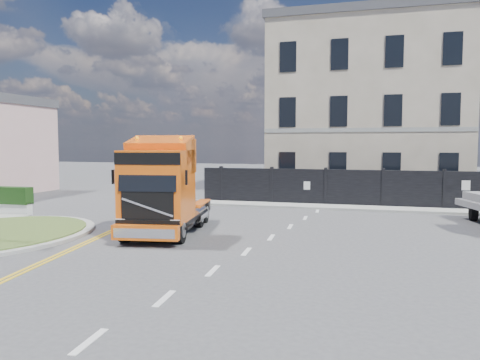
% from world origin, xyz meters
% --- Properties ---
extents(ground, '(120.00, 120.00, 0.00)m').
position_xyz_m(ground, '(0.00, 0.00, 0.00)').
color(ground, '#424244').
rests_on(ground, ground).
extents(hoarding_fence, '(18.80, 0.25, 2.00)m').
position_xyz_m(hoarding_fence, '(6.55, 9.00, 1.00)').
color(hoarding_fence, black).
rests_on(hoarding_fence, ground).
extents(georgian_building, '(12.30, 10.30, 12.80)m').
position_xyz_m(georgian_building, '(6.00, 16.50, 5.77)').
color(georgian_building, beige).
rests_on(georgian_building, ground).
extents(pavement_far, '(20.00, 1.60, 0.12)m').
position_xyz_m(pavement_far, '(6.00, 8.10, 0.06)').
color(pavement_far, gray).
rests_on(pavement_far, ground).
extents(truck, '(3.11, 6.22, 3.57)m').
position_xyz_m(truck, '(-0.98, -1.13, 1.60)').
color(truck, black).
rests_on(truck, ground).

